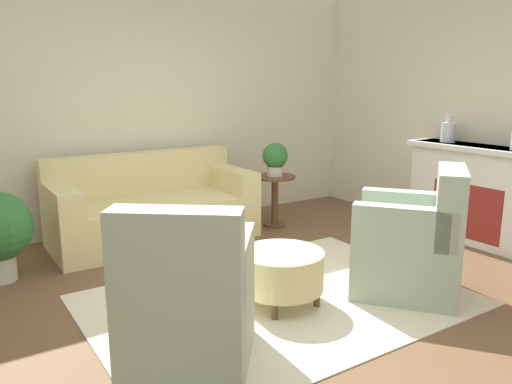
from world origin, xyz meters
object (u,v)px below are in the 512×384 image
Objects in this scene: side_table at (275,192)px; armchair_left at (188,304)px; armchair_right at (414,246)px; vase_mantel_near at (448,131)px; couch at (152,210)px; ottoman_table at (281,270)px; potted_plant_on_side_table at (275,158)px.

armchair_left is at bearing -134.53° from side_table.
armchair_right is 2.00m from vase_mantel_near.
vase_mantel_near is at bearing -28.82° from couch.
ottoman_table is 2.20× the size of vase_mantel_near.
side_table is 1.58× the size of potted_plant_on_side_table.
armchair_left is 3.59× the size of vase_mantel_near.
armchair_left is 1.06m from ottoman_table.
couch is at bearing 115.87° from armchair_right.
potted_plant_on_side_table reaches higher than ottoman_table.
armchair_left and armchair_right have the same top height.
couch is 2.60m from armchair_left.
armchair_right reaches higher than ottoman_table.
armchair_right is at bearing 0.00° from armchair_left.
couch reaches higher than ottoman_table.
couch is 2.00× the size of armchair_right.
couch reaches higher than side_table.
side_table is (1.19, 1.78, 0.13)m from ottoman_table.
vase_mantel_near is at bearing 14.70° from armchair_left.
vase_mantel_near reaches higher than armchair_left.
armchair_left is 1.74× the size of side_table.
vase_mantel_near is at bearing -41.81° from side_table.
armchair_right is 2.24m from potted_plant_on_side_table.
ottoman_table is (-0.99, 0.41, -0.13)m from armchair_right.
ottoman_table is at bearing -123.78° from potted_plant_on_side_table.
couch is at bearing 73.06° from armchair_left.
vase_mantel_near is (2.60, 0.53, 0.87)m from ottoman_table.
couch is 7.17× the size of vase_mantel_near.
armchair_right is (1.96, 0.00, 0.00)m from armchair_left.
vase_mantel_near is (3.57, 0.94, 0.74)m from armchair_left.
armchair_left is 1.63× the size of ottoman_table.
armchair_left is at bearing -165.30° from vase_mantel_near.
vase_mantel_near is (1.61, 0.94, 0.74)m from armchair_right.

